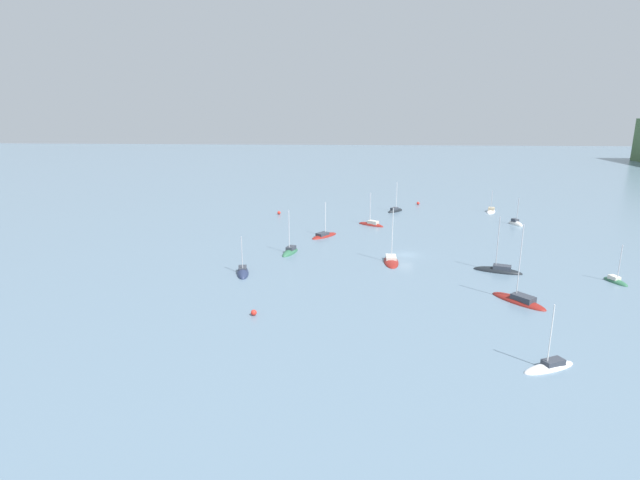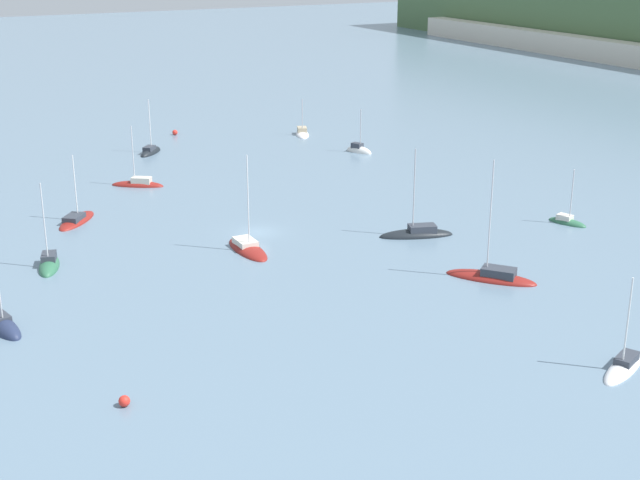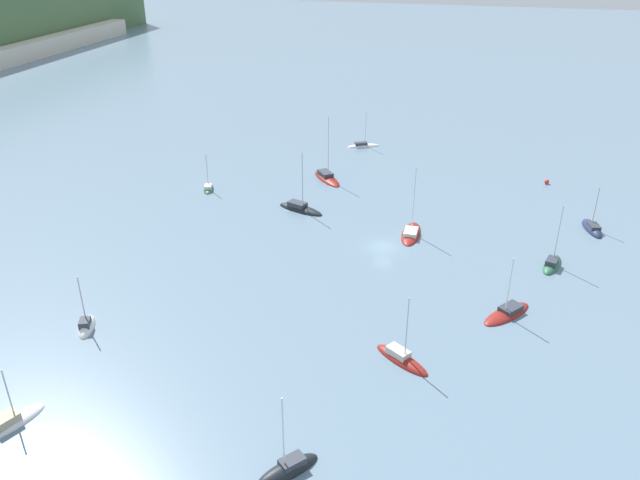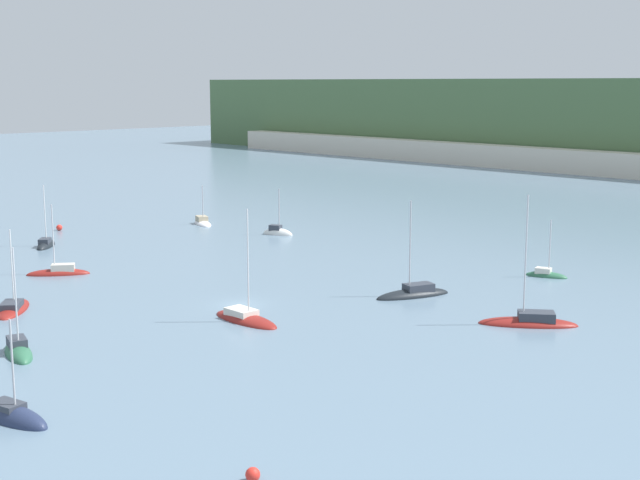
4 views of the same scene
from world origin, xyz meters
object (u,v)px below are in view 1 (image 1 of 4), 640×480
at_px(sailboat_8, 391,261).
at_px(mooring_buoy_0, 279,213).
at_px(sailboat_0, 491,212).
at_px(sailboat_5, 324,236).
at_px(sailboat_9, 290,252).
at_px(sailboat_10, 243,273).
at_px(sailboat_11, 516,224).
at_px(sailboat_2, 615,281).
at_px(sailboat_3, 371,225).
at_px(mooring_buoy_2, 254,313).
at_px(sailboat_7, 549,367).
at_px(sailboat_4, 519,301).
at_px(sailboat_6, 498,271).
at_px(sailboat_1, 395,211).
at_px(mooring_buoy_1, 418,203).

height_order(sailboat_8, mooring_buoy_0, sailboat_8).
distance_m(sailboat_0, sailboat_5, 53.51).
xyz_separation_m(sailboat_9, sailboat_10, (13.12, -6.62, -0.06)).
bearing_deg(sailboat_9, sailboat_11, 135.16).
relative_size(sailboat_2, sailboat_11, 0.93).
relative_size(sailboat_0, mooring_buoy_0, 7.52).
xyz_separation_m(sailboat_2, sailboat_3, (-38.74, -38.73, 0.01)).
relative_size(sailboat_8, mooring_buoy_2, 13.38).
bearing_deg(sailboat_7, sailboat_4, -123.57).
bearing_deg(sailboat_9, mooring_buoy_0, -151.67).
distance_m(sailboat_2, sailboat_10, 62.17).
bearing_deg(sailboat_10, sailboat_2, 77.32).
bearing_deg(sailboat_8, sailboat_3, -174.36).
relative_size(sailboat_4, sailboat_6, 1.17).
height_order(sailboat_2, sailboat_9, sailboat_9).
distance_m(sailboat_0, sailboat_9, 66.51).
bearing_deg(sailboat_9, sailboat_3, 163.08).
distance_m(sailboat_3, sailboat_5, 16.01).
bearing_deg(sailboat_7, sailboat_6, -121.56).
distance_m(mooring_buoy_0, mooring_buoy_2, 67.71).
distance_m(sailboat_11, mooring_buoy_0, 60.42).
bearing_deg(sailboat_1, sailboat_2, -109.69).
distance_m(mooring_buoy_1, mooring_buoy_2, 90.23).
bearing_deg(sailboat_7, mooring_buoy_1, -113.79).
bearing_deg(sailboat_9, sailboat_4, 74.36).
distance_m(sailboat_2, sailboat_5, 56.49).
xyz_separation_m(sailboat_5, sailboat_6, (22.70, 31.86, 0.03)).
bearing_deg(sailboat_1, sailboat_4, -128.01).
height_order(sailboat_6, sailboat_7, sailboat_6).
bearing_deg(sailboat_5, sailboat_6, -87.34).
xyz_separation_m(sailboat_1, sailboat_2, (55.97, 31.54, 0.02)).
relative_size(sailboat_2, sailboat_5, 0.84).
relative_size(sailboat_7, sailboat_11, 1.08).
bearing_deg(sailboat_10, sailboat_1, 138.77).
bearing_deg(sailboat_2, mooring_buoy_2, -91.92).
relative_size(sailboat_7, mooring_buoy_1, 9.36).
bearing_deg(sailboat_5, mooring_buoy_1, 5.26).
bearing_deg(mooring_buoy_2, sailboat_5, 170.84).
relative_size(sailboat_2, sailboat_10, 0.91).
relative_size(sailboat_1, sailboat_6, 0.85).
distance_m(sailboat_5, sailboat_10, 29.51).
height_order(sailboat_0, sailboat_3, sailboat_3).
bearing_deg(sailboat_6, sailboat_3, -38.90).
xyz_separation_m(sailboat_5, sailboat_9, (13.59, -5.93, 0.03)).
distance_m(sailboat_2, mooring_buoy_1, 70.86).
relative_size(sailboat_5, sailboat_10, 1.08).
height_order(sailboat_1, sailboat_3, sailboat_1).
relative_size(sailboat_2, mooring_buoy_1, 8.04).
distance_m(sailboat_0, mooring_buoy_2, 90.42).
xyz_separation_m(sailboat_9, sailboat_11, (-28.40, 52.29, -0.01)).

